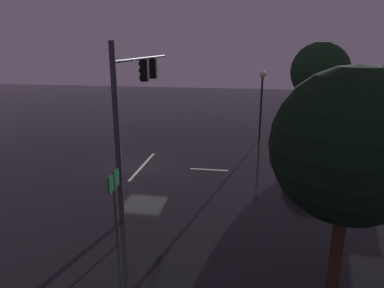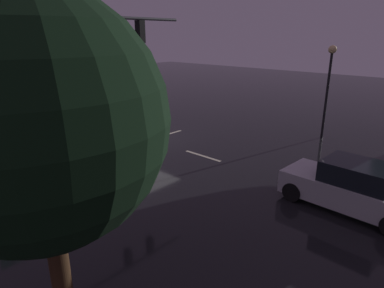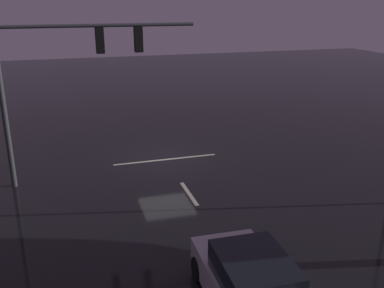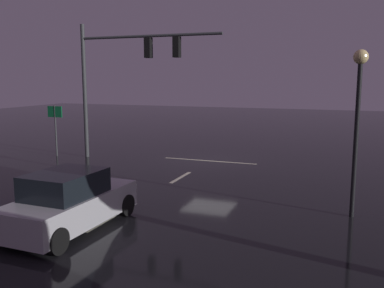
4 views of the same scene
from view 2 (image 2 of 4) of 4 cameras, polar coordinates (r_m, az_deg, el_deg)
ground_plane at (r=19.04m, az=-7.27°, el=0.80°), size 80.00×80.00×0.00m
traffic_signal_assembly at (r=14.76m, az=-17.98°, el=14.40°), size 7.79×0.47×7.07m
lane_dash_far at (r=16.32m, az=1.85°, el=-2.04°), size 0.16×2.20×0.01m
lane_dash_mid at (r=13.50m, az=21.64°, el=-7.90°), size 0.16×2.20×0.01m
stop_bar at (r=19.02m, az=-7.21°, el=0.80°), size 5.00×0.16×0.01m
car_approaching at (r=12.43m, az=25.48°, el=-6.66°), size 2.03×4.42×1.70m
street_lamp_left_kerb at (r=19.95m, az=22.39°, el=10.90°), size 0.44×0.44×5.11m
tree_right_far at (r=5.79m, az=-24.81°, el=3.51°), size 4.19×4.19×6.46m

